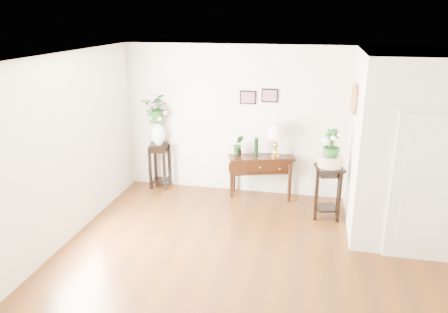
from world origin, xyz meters
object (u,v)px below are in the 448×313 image
(plant_stand_a, at_px, (160,166))
(plant_stand_b, at_px, (328,192))
(console_table, at_px, (261,176))
(table_lamp, at_px, (276,139))

(plant_stand_a, distance_m, plant_stand_b, 3.30)
(console_table, relative_size, plant_stand_a, 1.33)
(table_lamp, bearing_deg, plant_stand_a, 178.82)
(console_table, distance_m, table_lamp, 0.79)
(table_lamp, xyz_separation_m, plant_stand_a, (-2.27, 0.05, -0.70))
(table_lamp, bearing_deg, console_table, 180.00)
(console_table, height_order, plant_stand_b, plant_stand_b)
(console_table, xyz_separation_m, plant_stand_b, (1.22, -0.62, 0.05))
(console_table, bearing_deg, table_lamp, -17.19)
(console_table, bearing_deg, plant_stand_b, -44.23)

